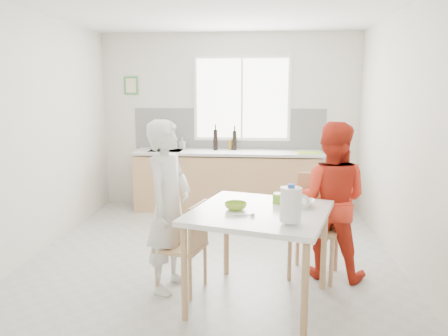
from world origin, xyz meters
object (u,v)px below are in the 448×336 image
object	(u,v)px
bowl_green	(236,206)
bowl_white	(301,203)
person_red	(330,200)
chair_far	(316,220)
wine_bottle_a	(215,140)
dining_table	(260,220)
chair_left	(187,243)
person_white	(169,206)
milk_jug	(291,204)
wine_bottle_b	(235,140)

from	to	relation	value
bowl_green	bowl_white	size ratio (longest dim) A/B	0.82
person_red	chair_far	bearing A→B (deg)	-0.26
bowl_green	wine_bottle_a	xyz separation A→B (m)	(-0.51, 3.04, 0.20)
bowl_green	dining_table	bearing A→B (deg)	-1.38
chair_left	chair_far	size ratio (longest dim) A/B	0.84
person_red	wine_bottle_a	world-z (taller)	person_red
person_red	bowl_green	world-z (taller)	person_red
bowl_green	person_white	bearing A→B (deg)	160.31
person_white	bowl_green	distance (m)	0.68
person_white	bowl_white	bearing A→B (deg)	-77.93
chair_left	wine_bottle_a	size ratio (longest dim) A/B	2.65
bowl_green	milk_jug	xyz separation A→B (m)	(0.44, -0.36, 0.12)
chair_left	person_white	world-z (taller)	person_white
chair_left	person_white	distance (m)	0.38
chair_far	milk_jug	size ratio (longest dim) A/B	3.51
chair_left	wine_bottle_b	size ratio (longest dim) A/B	2.83
person_white	bowl_green	xyz separation A→B (m)	(0.63, -0.23, 0.08)
chair_far	wine_bottle_b	distance (m)	2.63
chair_far	person_white	world-z (taller)	person_white
wine_bottle_b	bowl_green	bearing A→B (deg)	-85.88
chair_left	bowl_white	xyz separation A→B (m)	(1.02, -0.02, 0.41)
person_white	wine_bottle_b	bearing A→B (deg)	7.24
person_white	wine_bottle_b	xyz separation A→B (m)	(0.41, 2.85, 0.28)
dining_table	wine_bottle_a	bearing A→B (deg)	103.28
person_white	wine_bottle_b	distance (m)	2.90
person_red	bowl_green	bearing A→B (deg)	52.10
dining_table	chair_far	world-z (taller)	chair_far
dining_table	bowl_green	distance (m)	0.24
dining_table	person_white	bearing A→B (deg)	164.59
chair_far	wine_bottle_a	xyz separation A→B (m)	(-1.28, 2.34, 0.52)
bowl_green	bowl_white	bearing A→B (deg)	15.55
person_white	bowl_green	world-z (taller)	person_white
chair_far	person_red	size ratio (longest dim) A/B	0.65
wine_bottle_a	dining_table	bearing A→B (deg)	-76.72
dining_table	chair_far	xyz separation A→B (m)	(0.56, 0.70, -0.20)
bowl_white	wine_bottle_a	world-z (taller)	wine_bottle_a
person_red	wine_bottle_b	world-z (taller)	person_red
chair_left	person_red	distance (m)	1.46
person_white	wine_bottle_a	xyz separation A→B (m)	(0.12, 2.81, 0.29)
dining_table	milk_jug	distance (m)	0.49
chair_far	bowl_green	xyz separation A→B (m)	(-0.76, -0.70, 0.32)
milk_jug	bowl_green	bearing A→B (deg)	156.42
bowl_white	person_white	bearing A→B (deg)	176.66
person_red	bowl_green	size ratio (longest dim) A/B	8.12
bowl_green	wine_bottle_a	distance (m)	3.09
chair_left	wine_bottle_a	world-z (taller)	wine_bottle_a
bowl_white	dining_table	bearing A→B (deg)	-155.61
chair_far	milk_jug	distance (m)	1.19
bowl_white	milk_jug	xyz separation A→B (m)	(-0.12, -0.52, 0.13)
chair_far	bowl_white	bearing A→B (deg)	-94.96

